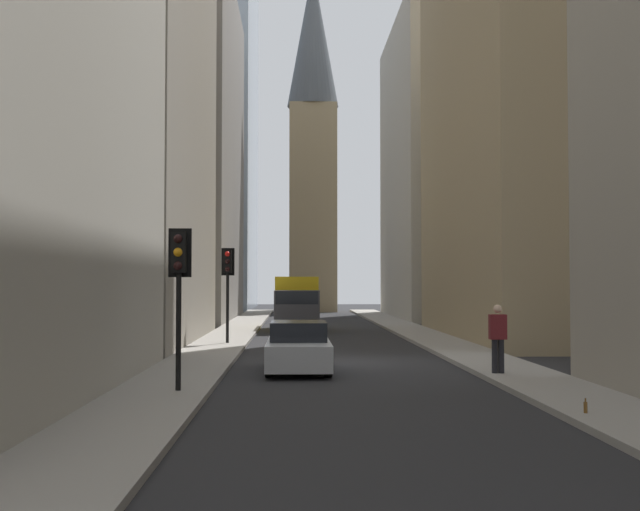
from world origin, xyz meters
TOP-DOWN VIEW (x-y plane):
  - ground_plane at (0.00, 0.00)m, footprint 135.00×135.00m
  - sidewalk_right at (0.00, 4.50)m, footprint 90.00×2.20m
  - sidewalk_left at (0.00, -4.50)m, footprint 90.00×2.20m
  - building_left_far at (31.26, -10.60)m, footprint 17.11×10.00m
  - building_right_far at (28.42, 10.60)m, footprint 18.81×10.00m
  - church_spire at (44.27, -0.09)m, footprint 4.54×4.54m
  - delivery_truck at (16.87, 1.40)m, footprint 6.46×2.25m
  - sedan_silver at (-2.34, 1.40)m, footprint 4.30×1.78m
  - traffic_light_foreground at (-7.17, 4.09)m, footprint 0.43×0.52m
  - traffic_light_midblock at (6.58, 4.18)m, footprint 0.43×0.52m
  - pedestrian at (-4.12, -3.86)m, footprint 0.26×0.44m
  - discarded_bottle at (-10.45, -3.82)m, footprint 0.07×0.07m

SIDE VIEW (x-z plane):
  - ground_plane at x=0.00m, z-range 0.00..0.00m
  - sidewalk_right at x=0.00m, z-range 0.00..0.14m
  - sidewalk_left at x=0.00m, z-range 0.00..0.14m
  - discarded_bottle at x=-10.45m, z-range 0.11..0.38m
  - sedan_silver at x=-2.34m, z-range -0.04..1.37m
  - pedestrian at x=-4.12m, z-range 0.23..2.03m
  - delivery_truck at x=16.87m, z-range 0.04..2.88m
  - traffic_light_foreground at x=-7.17m, z-range 0.98..4.59m
  - traffic_light_midblock at x=6.58m, z-range 1.02..4.80m
  - building_left_far at x=31.26m, z-range 0.00..21.22m
  - building_right_far at x=28.42m, z-range 0.00..22.56m
  - church_spire at x=44.27m, z-range 0.72..31.57m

